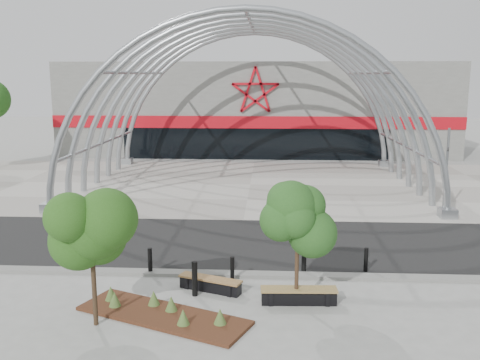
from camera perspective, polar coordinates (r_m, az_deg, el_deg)
The scene contains 17 objects.
ground at distance 19.32m, azimuth -0.69°, elevation -9.91°, with size 140.00×140.00×0.00m, color gray.
road at distance 22.61m, azimuth -0.07°, elevation -6.70°, with size 140.00×7.00×0.02m, color black.
forecourt at distance 34.22m, azimuth 1.10°, elevation -0.51°, with size 60.00×17.00×0.04m, color #9D968D.
kerb at distance 19.07m, azimuth -0.74°, elevation -10.01°, with size 60.00×0.50×0.12m, color slate.
arena_building at distance 51.53m, azimuth 1.88°, elevation 7.88°, with size 34.00×15.24×8.00m.
vault_canopy at distance 34.22m, azimuth 1.10°, elevation -0.51°, with size 20.80×15.80×20.36m.
planting_bed at distance 16.26m, azimuth -8.40°, elevation -13.75°, with size 5.40×3.53×0.55m.
signal_pole at distance 28.21m, azimuth 21.14°, elevation 0.94°, with size 0.15×0.62×4.41m.
street_tree_0 at distance 15.15m, azimuth -15.66°, elevation -4.34°, with size 1.84×1.84×4.19m.
street_tree_1 at distance 16.15m, azimuth 6.18°, elevation -4.48°, with size 1.54×1.54×3.64m.
bench_0 at distance 17.81m, azimuth -3.19°, elevation -11.06°, with size 2.16×1.20×0.45m.
bench_1 at distance 16.96m, azimuth 6.28°, elevation -12.20°, with size 2.38×0.62×0.49m.
bollard_0 at distance 19.34m, azimuth -9.57°, elevation -8.54°, with size 0.15×0.15×0.96m, color black.
bollard_1 at distance 17.35m, azimuth -4.85°, elevation -10.45°, with size 0.18×0.18×1.14m, color black.
bollard_2 at distance 18.41m, azimuth -0.82°, elevation -9.52°, with size 0.14×0.14×0.89m, color black.
bollard_3 at distance 19.21m, azimuth 6.84°, elevation -8.45°, with size 0.17×0.17×1.05m, color black.
bollard_4 at distance 19.82m, azimuth 13.28°, elevation -8.30°, with size 0.14×0.14×0.89m, color black.
Camera 1 is at (1.25, -17.98, 6.95)m, focal length 40.00 mm.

